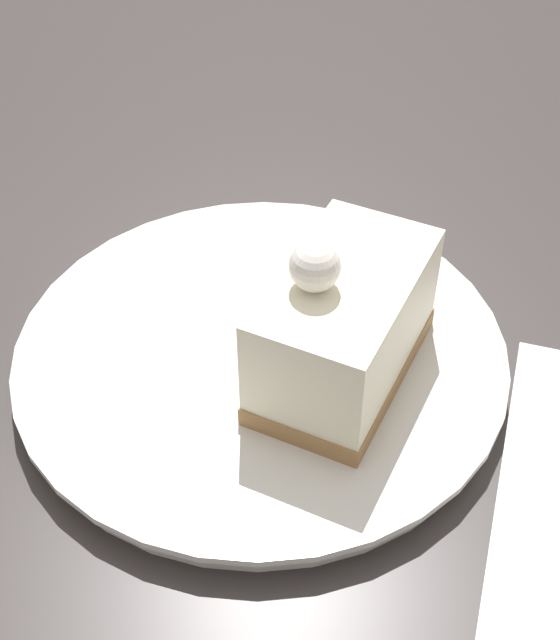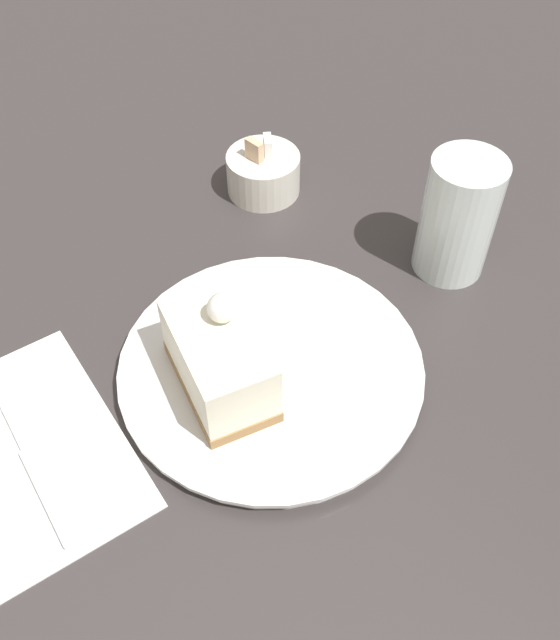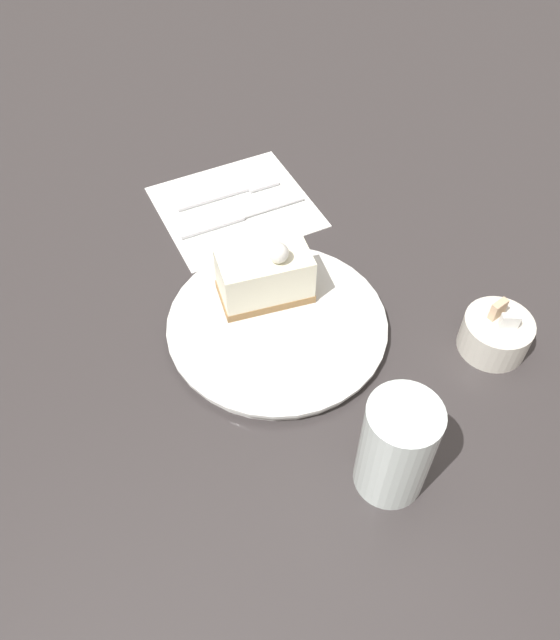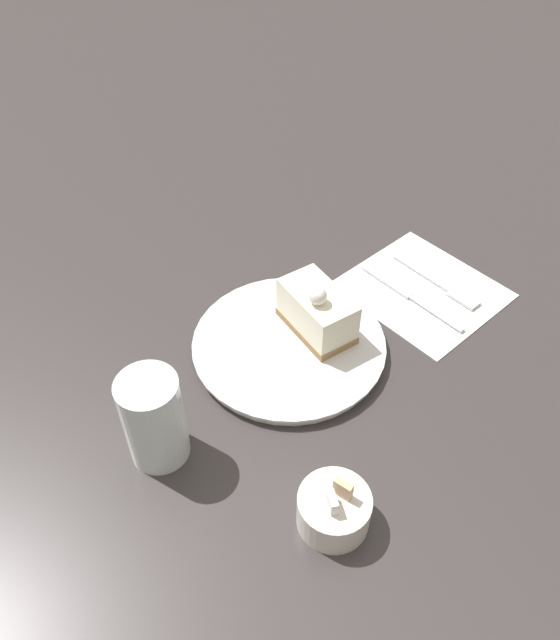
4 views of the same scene
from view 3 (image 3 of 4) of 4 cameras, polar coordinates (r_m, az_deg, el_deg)
ground_plane at (r=0.72m, az=0.75°, el=-1.69°), size 4.00×4.00×0.00m
plate at (r=0.72m, az=-0.26°, el=-0.47°), size 0.26×0.26×0.02m
cake_slice at (r=0.72m, az=-1.37°, el=4.09°), size 0.07×0.11×0.09m
napkin at (r=0.89m, az=-4.10°, el=10.31°), size 0.21×0.22×0.00m
fork at (r=0.91m, az=-3.96°, el=11.69°), size 0.03×0.15×0.00m
knife at (r=0.86m, az=-4.48°, el=9.15°), size 0.03×0.18×0.00m
sugar_bowl at (r=0.74m, az=19.09°, el=-1.21°), size 0.08×0.08×0.07m
drinking_glass at (r=0.59m, az=10.57°, el=-11.40°), size 0.07×0.07×0.12m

